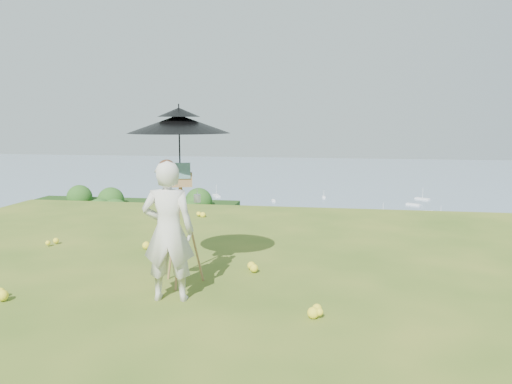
# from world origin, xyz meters

# --- Properties ---
(ground) EXTENTS (14.00, 14.00, 0.00)m
(ground) POSITION_xyz_m (0.00, 0.00, 0.00)
(ground) COLOR #3D601B
(ground) RESTS_ON ground
(shoreline_tier) EXTENTS (170.00, 28.00, 8.00)m
(shoreline_tier) POSITION_xyz_m (0.00, 75.00, -36.00)
(shoreline_tier) COLOR #6E6358
(shoreline_tier) RESTS_ON bay_water
(bay_water) EXTENTS (700.00, 700.00, 0.00)m
(bay_water) POSITION_xyz_m (0.00, 240.00, -34.00)
(bay_water) COLOR #738FA4
(bay_water) RESTS_ON ground
(peninsula) EXTENTS (90.00, 60.00, 12.00)m
(peninsula) POSITION_xyz_m (-75.00, 155.00, -29.00)
(peninsula) COLOR #17370F
(peninsula) RESTS_ON bay_water
(slope_trees) EXTENTS (110.00, 50.00, 6.00)m
(slope_trees) POSITION_xyz_m (0.00, 35.00, -15.00)
(slope_trees) COLOR #1B5018
(slope_trees) RESTS_ON forest_slope
(harbor_town) EXTENTS (110.00, 22.00, 5.00)m
(harbor_town) POSITION_xyz_m (0.00, 75.00, -29.50)
(harbor_town) COLOR silver
(harbor_town) RESTS_ON shoreline_tier
(moored_boats) EXTENTS (140.00, 140.00, 0.70)m
(moored_boats) POSITION_xyz_m (-12.50, 161.00, -33.65)
(moored_boats) COLOR white
(moored_boats) RESTS_ON bay_water
(wildflowers) EXTENTS (10.00, 10.50, 0.12)m
(wildflowers) POSITION_xyz_m (0.00, 0.25, 0.06)
(wildflowers) COLOR yellow
(wildflowers) RESTS_ON ground
(painter) EXTENTS (0.68, 0.50, 1.73)m
(painter) POSITION_xyz_m (-0.65, 0.21, 0.87)
(painter) COLOR beige
(painter) RESTS_ON ground
(field_easel) EXTENTS (0.79, 0.79, 1.65)m
(field_easel) POSITION_xyz_m (-0.68, 0.82, 0.83)
(field_easel) COLOR #9B6241
(field_easel) RESTS_ON ground
(sun_umbrella) EXTENTS (1.74, 1.74, 1.06)m
(sun_umbrella) POSITION_xyz_m (-0.69, 0.85, 1.89)
(sun_umbrella) COLOR black
(sun_umbrella) RESTS_ON field_easel
(painter_cap) EXTENTS (0.25, 0.29, 0.10)m
(painter_cap) POSITION_xyz_m (-0.65, 0.21, 1.68)
(painter_cap) COLOR #D5757A
(painter_cap) RESTS_ON painter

